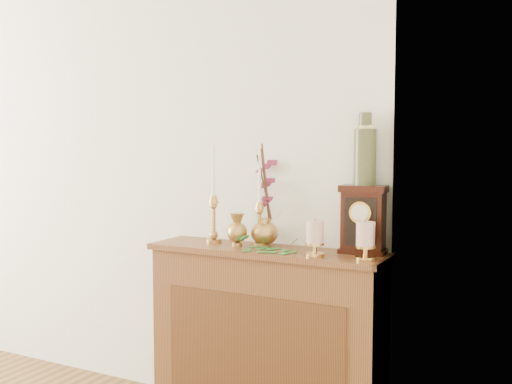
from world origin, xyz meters
The scene contains 10 objects.
console_shelf centered at (1.40, 2.10, 0.44)m, with size 1.24×0.34×0.93m.
candlestick_left centered at (1.08, 2.11, 1.10)m, with size 0.09×0.09×0.52m.
candlestick_center centered at (1.34, 2.14, 1.08)m, with size 0.08×0.08×0.47m.
bud_vase centered at (1.24, 2.08, 1.01)m, with size 0.11×0.11×0.17m.
ginger_jar centered at (1.35, 2.19, 1.17)m, with size 0.21×0.23×0.53m.
pillar_candle_left centered at (1.70, 2.00, 1.02)m, with size 0.09×0.09×0.18m.
pillar_candle_right centered at (1.94, 2.02, 1.03)m, with size 0.10×0.10×0.19m.
ivy_garland centered at (1.43, 2.02, 0.94)m, with size 0.38×0.18×0.08m.
mantel_clock centered at (1.88, 2.20, 1.09)m, with size 0.23×0.16×0.33m.
ceramic_vase centered at (1.88, 2.20, 1.41)m, with size 0.11×0.11×0.35m.
Camera 1 is at (2.74, -0.58, 1.45)m, focal length 42.00 mm.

